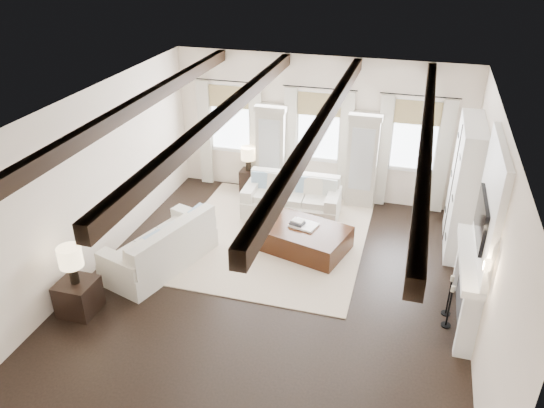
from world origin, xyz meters
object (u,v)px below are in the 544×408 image
(sofa_left, at_px, (163,249))
(side_table_back, at_px, (249,181))
(ottoman, at_px, (301,238))
(side_table_front, at_px, (79,297))
(sofa_back, at_px, (292,200))

(sofa_left, xyz_separation_m, side_table_back, (0.54, 3.35, -0.10))
(sofa_left, bearing_deg, side_table_back, 80.85)
(ottoman, xyz_separation_m, side_table_front, (-3.01, -2.84, 0.06))
(ottoman, distance_m, side_table_back, 2.69)
(side_table_back, bearing_deg, ottoman, -49.93)
(sofa_back, relative_size, ottoman, 1.17)
(sofa_back, relative_size, sofa_left, 0.88)
(sofa_left, height_order, side_table_back, sofa_left)
(sofa_back, bearing_deg, ottoman, -68.72)
(side_table_front, xyz_separation_m, side_table_back, (1.27, 4.90, -0.01))
(ottoman, height_order, side_table_back, side_table_back)
(ottoman, distance_m, side_table_front, 4.14)
(sofa_left, height_order, ottoman, sofa_left)
(sofa_left, relative_size, ottoman, 1.33)
(sofa_back, height_order, sofa_left, sofa_left)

